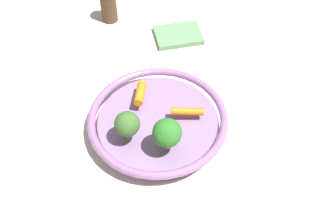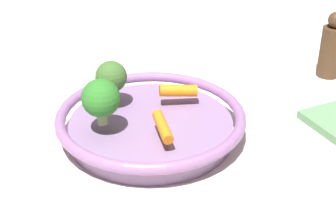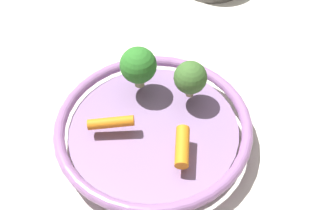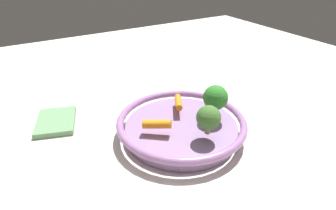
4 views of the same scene
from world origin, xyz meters
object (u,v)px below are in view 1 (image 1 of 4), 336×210
object	(u,v)px
baby_carrot_back	(187,111)
broccoli_floret_small	(167,133)
serving_bowl	(158,122)
broccoli_floret_mid	(127,124)
baby_carrot_left	(140,93)
dish_towel	(178,35)
pepper_mill	(108,2)

from	to	relation	value
baby_carrot_back	broccoli_floret_small	world-z (taller)	broccoli_floret_small
serving_bowl	broccoli_floret_mid	bearing A→B (deg)	-168.81
baby_carrot_left	baby_carrot_back	world-z (taller)	baby_carrot_left
dish_towel	baby_carrot_back	bearing A→B (deg)	-118.07
baby_carrot_left	pepper_mill	distance (m)	0.35
baby_carrot_back	broccoli_floret_small	size ratio (longest dim) A/B	0.95
serving_bowl	broccoli_floret_small	size ratio (longest dim) A/B	4.17
broccoli_floret_small	dish_towel	bearing A→B (deg)	55.17
broccoli_floret_small	serving_bowl	bearing A→B (deg)	73.81
broccoli_floret_mid	baby_carrot_back	bearing A→B (deg)	-5.18
baby_carrot_back	serving_bowl	bearing A→B (deg)	154.13
broccoli_floret_mid	baby_carrot_left	bearing A→B (deg)	49.27
baby_carrot_back	pepper_mill	size ratio (longest dim) A/B	0.52
broccoli_floret_small	dish_towel	size ratio (longest dim) A/B	0.59
serving_bowl	broccoli_floret_mid	world-z (taller)	broccoli_floret_mid
pepper_mill	broccoli_floret_mid	bearing A→B (deg)	-109.87
serving_bowl	baby_carrot_left	xyz separation A→B (m)	(-0.01, 0.07, 0.03)
serving_bowl	broccoli_floret_small	distance (m)	0.10
pepper_mill	dish_towel	bearing A→B (deg)	-52.45
baby_carrot_left	dish_towel	size ratio (longest dim) A/B	0.50
baby_carrot_back	dish_towel	world-z (taller)	baby_carrot_back
baby_carrot_left	broccoli_floret_small	xyz separation A→B (m)	(-0.02, -0.15, 0.03)
baby_carrot_left	pepper_mill	size ratio (longest dim) A/B	0.47
broccoli_floret_mid	serving_bowl	bearing A→B (deg)	11.19
broccoli_floret_mid	pepper_mill	xyz separation A→B (m)	(0.15, 0.43, -0.03)
broccoli_floret_small	dish_towel	world-z (taller)	broccoli_floret_small
serving_bowl	dish_towel	distance (m)	0.32
pepper_mill	baby_carrot_left	bearing A→B (deg)	-103.52
pepper_mill	dish_towel	world-z (taller)	pepper_mill
serving_bowl	broccoli_floret_mid	distance (m)	0.10
serving_bowl	pepper_mill	distance (m)	0.42
baby_carrot_back	dish_towel	distance (m)	0.31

